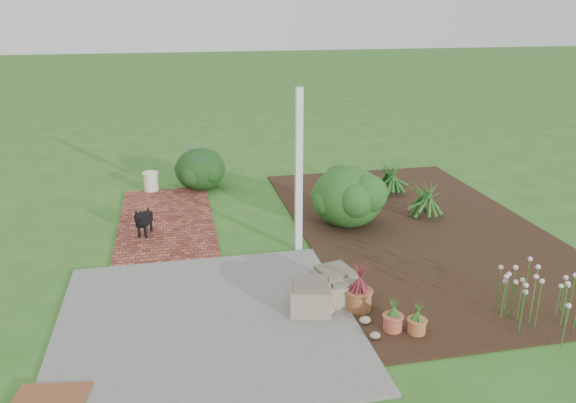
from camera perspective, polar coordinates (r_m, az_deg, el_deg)
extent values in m
plane|color=#305F1E|center=(8.60, -0.76, -5.36)|extent=(80.00, 80.00, 0.00)
cube|color=slate|center=(6.92, -8.29, -11.98)|extent=(3.50, 3.50, 0.04)
cube|color=maroon|center=(10.08, -12.26, -1.90)|extent=(1.60, 3.50, 0.04)
cube|color=black|center=(9.77, 13.20, -2.68)|extent=(4.00, 7.00, 0.03)
cube|color=white|center=(8.31, 1.10, 2.96)|extent=(0.10, 0.10, 2.50)
cube|color=gray|center=(6.98, 2.33, -9.74)|extent=(0.59, 0.59, 0.33)
cube|color=gray|center=(7.21, 5.60, -9.06)|extent=(0.43, 0.43, 0.27)
cube|color=gray|center=(7.33, 4.74, -8.30)|extent=(0.58, 0.58, 0.32)
cube|color=brown|center=(6.10, -23.00, -17.93)|extent=(0.76, 0.55, 0.02)
cube|color=black|center=(9.42, -14.39, -1.79)|extent=(0.27, 0.39, 0.16)
cylinder|color=black|center=(9.39, -14.89, -3.01)|extent=(0.04, 0.04, 0.18)
cylinder|color=black|center=(9.35, -14.27, -3.05)|extent=(0.04, 0.04, 0.18)
cylinder|color=black|center=(9.61, -14.34, -2.43)|extent=(0.04, 0.04, 0.18)
cylinder|color=black|center=(9.57, -13.73, -2.47)|extent=(0.04, 0.04, 0.18)
sphere|color=black|center=(9.19, -14.93, -1.52)|extent=(0.15, 0.15, 0.15)
cone|color=black|center=(9.54, -14.04, -0.77)|extent=(0.09, 0.12, 0.13)
cylinder|color=#EFE1C5|center=(11.66, -13.75, 1.98)|extent=(0.32, 0.32, 0.37)
ellipsoid|color=#11360D|center=(9.57, 6.11, 0.66)|extent=(1.44, 1.44, 1.03)
cylinder|color=#965B32|center=(7.09, 7.22, -9.83)|extent=(0.41, 0.41, 0.25)
cylinder|color=#AB603A|center=(6.75, 12.94, -12.21)|extent=(0.24, 0.24, 0.17)
cylinder|color=#B3543C|center=(6.75, 10.60, -11.98)|extent=(0.23, 0.23, 0.19)
ellipsoid|color=black|center=(11.66, -8.92, 3.37)|extent=(1.26, 1.26, 0.86)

